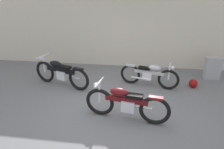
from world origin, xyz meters
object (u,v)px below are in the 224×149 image
(stone_marker, at_px, (213,68))
(helmet, at_px, (193,83))
(motorcycle_maroon, at_px, (126,103))
(motorcycle_silver, at_px, (149,75))
(motorcycle_black, at_px, (60,73))

(stone_marker, height_order, helmet, stone_marker)
(stone_marker, distance_m, helmet, 1.15)
(stone_marker, bearing_deg, motorcycle_maroon, -135.84)
(motorcycle_silver, relative_size, motorcycle_maroon, 0.91)
(helmet, relative_size, motorcycle_silver, 0.15)
(motorcycle_silver, xyz_separation_m, motorcycle_maroon, (-0.64, -1.90, 0.04))
(motorcycle_silver, height_order, motorcycle_maroon, motorcycle_maroon)
(stone_marker, distance_m, motorcycle_silver, 2.41)
(helmet, distance_m, motorcycle_maroon, 2.91)
(motorcycle_silver, bearing_deg, motorcycle_black, -160.24)
(motorcycle_black, bearing_deg, stone_marker, -147.89)
(motorcycle_black, distance_m, motorcycle_silver, 2.90)
(stone_marker, bearing_deg, motorcycle_black, -166.46)
(helmet, height_order, motorcycle_maroon, motorcycle_maroon)
(stone_marker, xyz_separation_m, motorcycle_maroon, (-2.88, -2.80, 0.05))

